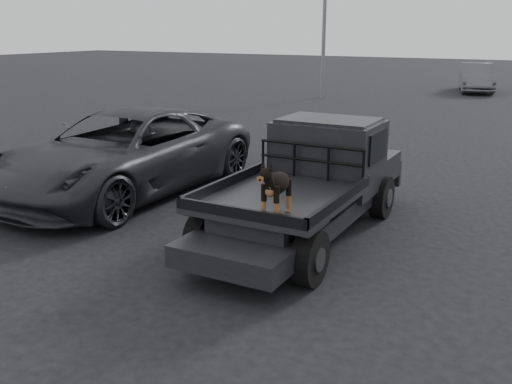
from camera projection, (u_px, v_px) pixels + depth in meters
The scene contains 7 objects.
ground at pixel (254, 266), 8.17m from camera, with size 120.00×120.00×0.00m, color black.
flatbed_ute at pixel (305, 208), 9.26m from camera, with size 2.00×5.40×0.92m, color black, non-canonical shape.
ute_cab at pixel (329, 144), 9.81m from camera, with size 1.72×1.30×0.88m, color black, non-canonical shape.
headache_rack at pixel (311, 162), 9.23m from camera, with size 1.80×0.08×0.55m, color black, non-canonical shape.
dog at pixel (277, 188), 7.38m from camera, with size 0.32×0.60×0.74m, color black, non-canonical shape.
parked_suv at pixel (125, 153), 11.56m from camera, with size 2.80×6.08×1.69m, color #2C2C31.
distant_car_a at pixel (477, 78), 30.09m from camera, with size 1.57×4.51×1.49m, color #535359.
Camera 1 is at (3.64, -6.62, 3.29)m, focal length 40.00 mm.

